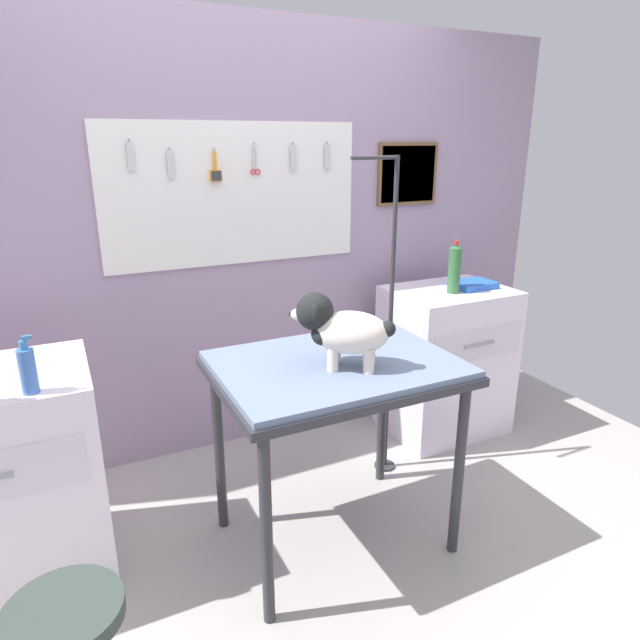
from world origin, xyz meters
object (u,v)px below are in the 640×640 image
object	(u,v)px
grooming_arm	(388,335)
soda_bottle	(455,269)
cabinet_right	(445,360)
grooming_table	(336,380)
stool	(68,640)
dog	(341,329)

from	to	relation	value
grooming_arm	soda_bottle	world-z (taller)	grooming_arm
grooming_arm	cabinet_right	size ratio (longest dim) A/B	1.85
cabinet_right	grooming_table	bearing A→B (deg)	-150.16
grooming_arm	stool	distance (m)	1.83
grooming_table	grooming_arm	bearing A→B (deg)	37.32
soda_bottle	grooming_arm	bearing A→B (deg)	-162.43
cabinet_right	stool	bearing A→B (deg)	-151.92
dog	stool	size ratio (longest dim) A/B	0.69
grooming_arm	dog	distance (m)	0.71
grooming_table	cabinet_right	bearing A→B (deg)	29.84
grooming_arm	soda_bottle	size ratio (longest dim) A/B	5.58
dog	stool	distance (m)	1.28
cabinet_right	dog	bearing A→B (deg)	-148.10
dog	stool	bearing A→B (deg)	-156.10
grooming_arm	dog	bearing A→B (deg)	-139.27
grooming_table	dog	size ratio (longest dim) A/B	2.52
dog	grooming_table	bearing A→B (deg)	78.24
grooming_table	cabinet_right	world-z (taller)	cabinet_right
grooming_table	stool	size ratio (longest dim) A/B	1.75
grooming_arm	cabinet_right	xyz separation A→B (m)	(0.56, 0.23, -0.32)
grooming_table	grooming_arm	world-z (taller)	grooming_arm
cabinet_right	soda_bottle	world-z (taller)	soda_bottle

